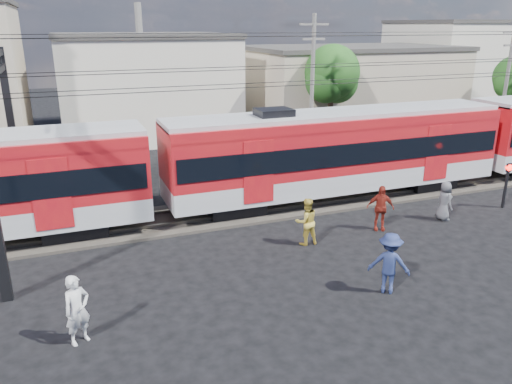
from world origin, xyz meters
TOP-DOWN VIEW (x-y plane):
  - ground at (0.00, 0.00)m, footprint 120.00×120.00m
  - track_bed at (0.00, 8.00)m, footprint 70.00×3.40m
  - rail_near at (0.00, 7.25)m, footprint 70.00×0.12m
  - rail_far at (0.00, 8.75)m, footprint 70.00×0.12m
  - commuter_train at (4.00, 8.00)m, footprint 50.30×3.08m
  - catenary at (-8.65, 8.00)m, footprint 70.00×9.30m
  - building_midwest at (-2.00, 27.00)m, footprint 12.24×12.24m
  - building_mideast at (14.00, 24.00)m, footprint 16.32×10.20m
  - building_east at (28.00, 28.00)m, footprint 10.20×10.20m
  - utility_pole_mid at (6.00, 15.00)m, footprint 1.80×0.24m
  - utility_pole_east at (20.00, 14.00)m, footprint 1.80×0.24m
  - tree_near at (9.19, 18.09)m, footprint 3.82×3.64m
  - pedestrian_a at (-8.04, 0.47)m, footprint 0.83×0.73m
  - pedestrian_b at (0.20, 3.88)m, footprint 0.89×0.70m
  - pedestrian_c at (0.95, -0.24)m, footprint 1.44×1.34m
  - pedestrian_d at (3.57, 4.07)m, footprint 1.18×0.87m
  - pedestrian_e at (6.74, 4.02)m, footprint 0.58×0.85m
  - crossing_signal at (10.28, 4.20)m, footprint 0.30×0.30m

SIDE VIEW (x-z plane):
  - ground at x=0.00m, z-range 0.00..0.00m
  - track_bed at x=0.00m, z-range 0.00..0.12m
  - rail_near at x=0.00m, z-range 0.12..0.24m
  - rail_far at x=0.00m, z-range 0.12..0.24m
  - pedestrian_e at x=6.74m, z-range 0.00..1.68m
  - pedestrian_b at x=0.20m, z-range 0.00..1.82m
  - pedestrian_d at x=3.57m, z-range 0.00..1.86m
  - pedestrian_a at x=-8.04m, z-range 0.00..1.90m
  - pedestrian_c at x=0.95m, z-range 0.00..1.95m
  - crossing_signal at x=10.28m, z-range 0.40..2.48m
  - commuter_train at x=4.00m, z-range 0.31..4.49m
  - building_mideast at x=14.00m, z-range 0.01..6.31m
  - building_midwest at x=-2.00m, z-range 0.01..7.31m
  - building_east at x=28.00m, z-range 0.01..8.31m
  - utility_pole_east at x=20.00m, z-range 0.28..8.28m
  - utility_pole_mid at x=6.00m, z-range 0.28..8.78m
  - tree_near at x=9.19m, z-range 1.30..8.02m
  - catenary at x=-8.65m, z-range 1.38..8.89m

